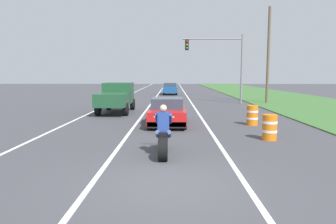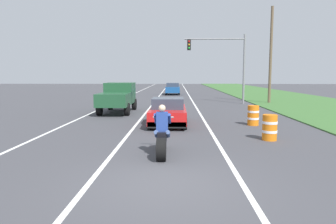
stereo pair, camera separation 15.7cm
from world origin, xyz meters
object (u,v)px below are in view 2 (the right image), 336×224
at_px(pickup_truck_left_lane_dark_green, 118,96).
at_px(traffic_light_mast_near, 225,57).
at_px(motorcycle_with_rider, 162,137).
at_px(sports_car_red, 168,112).
at_px(construction_barrel_nearest, 270,127).
at_px(construction_barrel_mid, 253,115).
at_px(distant_car_far_ahead, 173,89).

xyz_separation_m(pickup_truck_left_lane_dark_green, traffic_light_mast_near, (8.14, 6.75, 2.94)).
xyz_separation_m(motorcycle_with_rider, pickup_truck_left_lane_dark_green, (-3.50, 11.38, 0.51)).
height_order(sports_car_red, construction_barrel_nearest, sports_car_red).
bearing_deg(pickup_truck_left_lane_dark_green, sports_car_red, -55.23).
bearing_deg(traffic_light_mast_near, construction_barrel_mid, -91.57).
bearing_deg(construction_barrel_mid, pickup_truck_left_lane_dark_green, 146.30).
distance_m(sports_car_red, traffic_light_mast_near, 13.14).
bearing_deg(distant_car_far_ahead, construction_barrel_mid, -79.95).
relative_size(motorcycle_with_rider, pickup_truck_left_lane_dark_green, 0.46).
bearing_deg(pickup_truck_left_lane_dark_green, construction_barrel_nearest, -49.56).
relative_size(pickup_truck_left_lane_dark_green, distant_car_far_ahead, 1.20).
height_order(traffic_light_mast_near, distant_car_far_ahead, traffic_light_mast_near).
distance_m(sports_car_red, pickup_truck_left_lane_dark_green, 6.17).
bearing_deg(construction_barrel_mid, traffic_light_mast_near, 88.43).
bearing_deg(sports_car_red, traffic_light_mast_near, 68.59).
relative_size(construction_barrel_nearest, distant_car_far_ahead, 0.25).
xyz_separation_m(motorcycle_with_rider, construction_barrel_mid, (4.32, 6.17, -0.09)).
relative_size(motorcycle_with_rider, traffic_light_mast_near, 0.37).
xyz_separation_m(pickup_truck_left_lane_dark_green, distant_car_far_ahead, (3.47, 19.30, -0.33)).
distance_m(pickup_truck_left_lane_dark_green, distant_car_far_ahead, 19.61).
height_order(motorcycle_with_rider, traffic_light_mast_near, traffic_light_mast_near).
distance_m(traffic_light_mast_near, construction_barrel_mid, 12.48).
distance_m(construction_barrel_nearest, construction_barrel_mid, 3.68).
height_order(motorcycle_with_rider, construction_barrel_nearest, motorcycle_with_rider).
height_order(pickup_truck_left_lane_dark_green, traffic_light_mast_near, traffic_light_mast_near).
bearing_deg(motorcycle_with_rider, construction_barrel_mid, 55.00).
distance_m(motorcycle_with_rider, traffic_light_mast_near, 19.04).
xyz_separation_m(construction_barrel_nearest, distant_car_far_ahead, (-4.10, 28.19, 0.27)).
xyz_separation_m(construction_barrel_mid, distant_car_far_ahead, (-4.35, 24.51, 0.27)).
bearing_deg(traffic_light_mast_near, distant_car_far_ahead, 110.43).
bearing_deg(distant_car_far_ahead, motorcycle_with_rider, -89.95).
xyz_separation_m(traffic_light_mast_near, distant_car_far_ahead, (-4.67, 12.54, -3.27)).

